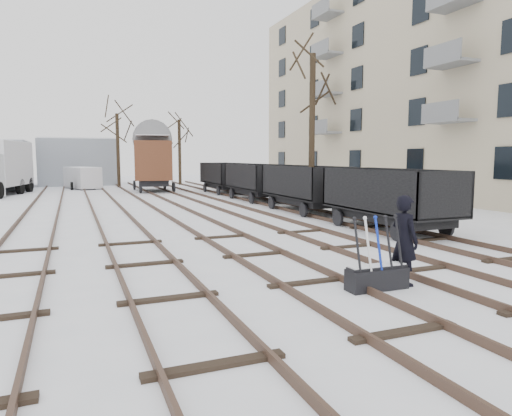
# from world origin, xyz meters

# --- Properties ---
(ground) EXTENTS (120.00, 120.00, 0.00)m
(ground) POSITION_xyz_m (0.00, 0.00, 0.00)
(ground) COLOR white
(ground) RESTS_ON ground
(tracks) EXTENTS (13.90, 52.00, 0.16)m
(tracks) POSITION_xyz_m (-0.00, 13.67, 0.07)
(tracks) COLOR black
(tracks) RESTS_ON ground
(apartment_block) EXTENTS (10.12, 45.00, 16.10)m
(apartment_block) POSITION_xyz_m (19.95, 14.00, 8.05)
(apartment_block) COLOR #B6A68C
(apartment_block) RESTS_ON ground
(shed_right) EXTENTS (7.00, 6.00, 4.50)m
(shed_right) POSITION_xyz_m (-4.00, 40.00, 2.25)
(shed_right) COLOR #8F95A1
(shed_right) RESTS_ON ground
(ground_frame) EXTENTS (1.30, 0.43, 1.49)m
(ground_frame) POSITION_xyz_m (1.07, -0.89, 0.28)
(ground_frame) COLOR black
(ground_frame) RESTS_ON ground
(worker) EXTENTS (0.49, 0.72, 1.91)m
(worker) POSITION_xyz_m (1.82, -0.79, 0.95)
(worker) COLOR black
(worker) RESTS_ON ground
(freight_wagon_a) EXTENTS (2.21, 5.52, 2.26)m
(freight_wagon_a) POSITION_xyz_m (6.00, 5.06, 0.86)
(freight_wagon_a) COLOR black
(freight_wagon_a) RESTS_ON ground
(freight_wagon_b) EXTENTS (2.21, 5.52, 2.26)m
(freight_wagon_b) POSITION_xyz_m (6.00, 11.46, 0.86)
(freight_wagon_b) COLOR black
(freight_wagon_b) RESTS_ON ground
(freight_wagon_c) EXTENTS (2.21, 5.52, 2.26)m
(freight_wagon_c) POSITION_xyz_m (6.00, 17.86, 0.86)
(freight_wagon_c) COLOR black
(freight_wagon_c) RESTS_ON ground
(freight_wagon_d) EXTENTS (2.21, 5.52, 2.26)m
(freight_wagon_d) POSITION_xyz_m (6.00, 24.26, 0.86)
(freight_wagon_d) COLOR black
(freight_wagon_d) RESTS_ON ground
(box_van_wagon) EXTENTS (3.75, 6.01, 4.32)m
(box_van_wagon) POSITION_xyz_m (1.37, 28.14, 2.51)
(box_van_wagon) COLOR black
(box_van_wagon) RESTS_ON ground
(panel_van) EXTENTS (3.06, 4.55, 1.85)m
(panel_van) POSITION_xyz_m (-3.77, 33.16, 0.96)
(panel_van) COLOR silver
(panel_van) RESTS_ON ground
(tree_near) EXTENTS (0.30, 0.30, 7.85)m
(tree_near) POSITION_xyz_m (6.84, 12.35, 3.92)
(tree_near) COLOR black
(tree_near) RESTS_ON ground
(tree_far_left) EXTENTS (0.30, 0.30, 6.51)m
(tree_far_left) POSITION_xyz_m (-0.70, 34.03, 3.26)
(tree_far_left) COLOR black
(tree_far_left) RESTS_ON ground
(tree_far_right) EXTENTS (0.30, 0.30, 6.28)m
(tree_far_right) POSITION_xyz_m (5.21, 35.72, 3.14)
(tree_far_right) COLOR black
(tree_far_right) RESTS_ON ground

